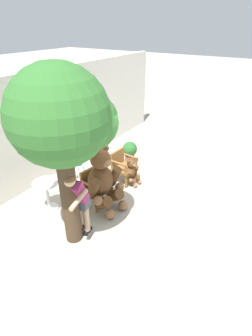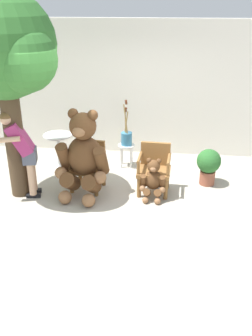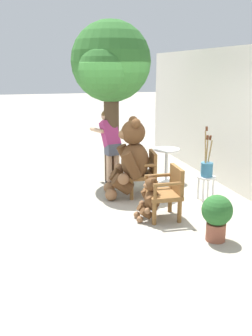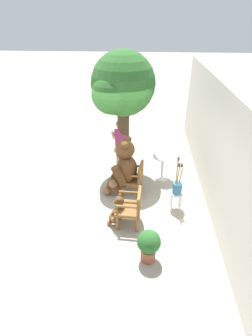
# 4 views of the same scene
# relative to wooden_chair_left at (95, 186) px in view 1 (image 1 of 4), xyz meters

# --- Properties ---
(ground_plane) EXTENTS (60.00, 60.00, 0.00)m
(ground_plane) POSITION_rel_wooden_chair_left_xyz_m (0.58, -0.51, -0.46)
(ground_plane) COLOR #A8A091
(back_wall) EXTENTS (10.00, 0.16, 2.80)m
(back_wall) POSITION_rel_wooden_chair_left_xyz_m (0.58, 1.89, 0.94)
(back_wall) COLOR silver
(back_wall) RESTS_ON ground
(wooden_chair_left) EXTENTS (0.63, 0.59, 0.86)m
(wooden_chair_left) POSITION_rel_wooden_chair_left_xyz_m (0.00, 0.00, 0.00)
(wooden_chair_left) COLOR brown
(wooden_chair_left) RESTS_ON ground
(wooden_chair_right) EXTENTS (0.58, 0.55, 0.86)m
(wooden_chair_right) POSITION_rel_wooden_chair_left_xyz_m (1.17, 0.00, 0.00)
(wooden_chair_right) COLOR brown
(wooden_chair_right) RESTS_ON ground
(teddy_bear_large) EXTENTS (0.93, 0.92, 1.52)m
(teddy_bear_large) POSITION_rel_wooden_chair_left_xyz_m (-0.02, -0.26, 0.28)
(teddy_bear_large) COLOR brown
(teddy_bear_large) RESTS_ON ground
(teddy_bear_small) EXTENTS (0.44, 0.42, 0.73)m
(teddy_bear_small) POSITION_rel_wooden_chair_left_xyz_m (1.17, -0.28, -0.10)
(teddy_bear_small) COLOR brown
(teddy_bear_small) RESTS_ON ground
(person_visitor) EXTENTS (0.75, 0.60, 1.53)m
(person_visitor) POSITION_rel_wooden_chair_left_xyz_m (-1.02, -0.42, 0.45)
(person_visitor) COLOR black
(person_visitor) RESTS_ON ground
(white_stool) EXTENTS (0.34, 0.34, 0.46)m
(white_stool) POSITION_rel_wooden_chair_left_xyz_m (0.57, 1.02, -0.11)
(white_stool) COLOR white
(white_stool) RESTS_ON ground
(brush_bucket) EXTENTS (0.22, 0.22, 0.93)m
(brush_bucket) POSITION_rel_wooden_chair_left_xyz_m (0.57, 1.02, 0.17)
(brush_bucket) COLOR teal
(brush_bucket) RESTS_ON white_stool
(round_side_table) EXTENTS (0.56, 0.56, 0.72)m
(round_side_table) POSITION_rel_wooden_chair_left_xyz_m (-0.76, 0.76, -0.01)
(round_side_table) COLOR white
(round_side_table) RESTS_ON ground
(patio_tree) EXTENTS (1.72, 1.64, 3.34)m
(patio_tree) POSITION_rel_wooden_chair_left_xyz_m (-1.08, -0.40, 1.97)
(patio_tree) COLOR #473523
(patio_tree) RESTS_ON ground
(potted_plant) EXTENTS (0.44, 0.44, 0.68)m
(potted_plant) POSITION_rel_wooden_chair_left_xyz_m (2.15, 0.38, -0.07)
(potted_plant) COLOR brown
(potted_plant) RESTS_ON ground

